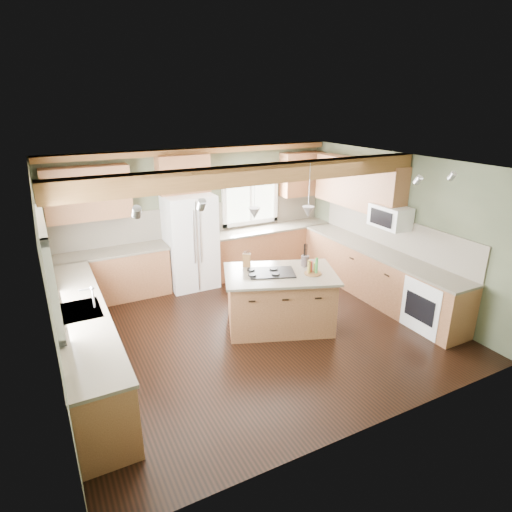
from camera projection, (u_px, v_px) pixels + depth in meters
floor at (256, 329)px, 6.80m from camera, size 5.60×5.60×0.00m
ceiling at (256, 164)px, 5.90m from camera, size 5.60×5.60×0.00m
wall_back at (197, 215)px, 8.43m from camera, size 5.60×0.00×5.60m
wall_left at (49, 289)px, 5.14m from camera, size 0.00×5.00×5.00m
wall_right at (396, 228)px, 7.56m from camera, size 0.00×5.00×5.00m
ceiling_beam at (257, 174)px, 5.90m from camera, size 5.55×0.26×0.26m
soffit_trim at (196, 151)px, 7.92m from camera, size 5.55×0.20×0.10m
backsplash_back at (198, 219)px, 8.45m from camera, size 5.58×0.03×0.58m
backsplash_right at (393, 232)px, 7.63m from camera, size 0.03×3.70×0.58m
base_cab_back_left at (112, 276)px, 7.71m from camera, size 2.02×0.60×0.88m
counter_back_left at (109, 252)px, 7.55m from camera, size 2.06×0.64×0.04m
base_cab_back_right at (270, 249)px, 9.12m from camera, size 2.62×0.60×0.88m
counter_back_right at (270, 228)px, 8.96m from camera, size 2.66×0.64×0.04m
base_cab_left at (85, 343)px, 5.61m from camera, size 0.60×3.70×0.88m
counter_left at (80, 312)px, 5.45m from camera, size 0.64×3.74×0.04m
base_cab_right at (376, 275)px, 7.77m from camera, size 0.60×3.70×0.88m
counter_right at (379, 251)px, 7.61m from camera, size 0.64×3.74×0.04m
upper_cab_back_left at (88, 193)px, 7.20m from camera, size 1.40×0.35×0.90m
upper_cab_over_fridge at (183, 174)px, 7.86m from camera, size 0.96×0.35×0.70m
upper_cab_right at (358, 184)px, 8.01m from camera, size 0.35×2.20×0.90m
upper_cab_back_corner at (301, 174)px, 9.06m from camera, size 0.90×0.35×0.90m
window_left at (47, 268)px, 5.10m from camera, size 0.04×1.60×1.05m
window_back at (250, 197)px, 8.83m from camera, size 1.10×0.04×1.00m
sink at (80, 311)px, 5.45m from camera, size 0.50×0.65×0.03m
faucet at (93, 298)px, 5.48m from camera, size 0.02×0.02×0.28m
dishwasher at (102, 402)px, 4.53m from camera, size 0.60×0.60×0.84m
oven at (433, 304)px, 6.69m from camera, size 0.60×0.72×0.84m
microwave at (390, 217)px, 7.34m from camera, size 0.40×0.70×0.38m
pendant_left at (254, 213)px, 6.24m from camera, size 0.18×0.18×0.16m
pendant_right at (308, 212)px, 6.32m from camera, size 0.18×0.18×0.16m
refrigerator at (190, 242)px, 8.12m from camera, size 0.90×0.74×1.80m
island at (280, 301)px, 6.78m from camera, size 1.85×1.50×0.88m
island_top at (280, 274)px, 6.62m from camera, size 1.99×1.63×0.04m
cooktop at (272, 273)px, 6.59m from camera, size 0.82×0.68×0.02m
knife_block at (247, 260)px, 6.84m from camera, size 0.16×0.14×0.21m
utensil_crock at (305, 261)px, 6.87m from camera, size 0.16×0.16×0.17m
bottle_tray at (313, 266)px, 6.53m from camera, size 0.29×0.29×0.24m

